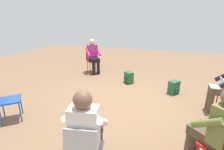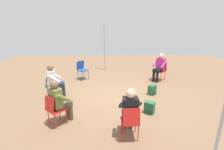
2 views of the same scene
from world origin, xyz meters
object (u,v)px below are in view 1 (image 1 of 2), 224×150
Objects in this scene: backpack_near_laptop_user at (129,78)px; person_in_magenta at (93,54)px; chair_southwest at (92,59)px; chair_southeast at (5,98)px; backpack_by_empty_chair at (174,88)px; person_in_olive at (216,126)px; person_in_white at (87,128)px.

person_in_magenta is at bearing -112.64° from backpack_near_laptop_user.
chair_southeast is at bearing 43.93° from chair_southwest.
person_in_magenta is at bearing -109.47° from backpack_by_empty_chair.
person_in_olive reaches higher than chair_southeast.
person_in_magenta is 3.44× the size of backpack_near_laptop_user.
person_in_white is (0.58, -1.52, 0.00)m from person_in_olive.
backpack_near_laptop_user is at bearing 105.40° from chair_southeast.
person_in_white is (4.10, 1.84, 0.00)m from person_in_magenta.
chair_southwest is at bearing 86.10° from person_in_olive.
chair_southeast is 1.00× the size of chair_southwest.
chair_southwest reaches higher than backpack_by_empty_chair.
person_in_olive is 4.86m from person_in_magenta.
chair_southwest is at bearing 134.83° from chair_southeast.
backpack_near_laptop_user is 1.00× the size of backpack_by_empty_chair.
person_in_olive is at bearing 9.33° from person_in_white.
backpack_near_laptop_user is (0.63, 1.52, -0.54)m from person_in_magenta.
chair_southeast reaches higher than backpack_near_laptop_user.
person_in_white is 3.52m from backpack_near_laptop_user.
person_in_magenta is (-3.50, 0.27, 0.20)m from chair_southeast.
person_in_olive is 3.44× the size of backpack_by_empty_chair.
person_in_olive is 1.63m from person_in_white.
person_in_olive is (0.01, 3.63, 0.20)m from chair_southeast.
person_in_magenta is 1.73m from backpack_near_laptop_user.
chair_southeast is 2.36× the size of backpack_by_empty_chair.
backpack_near_laptop_user is (-2.87, 1.79, -0.34)m from chair_southeast.
person_in_olive and person_in_magenta have the same top height.
person_in_olive reaches higher than chair_southwest.
person_in_white is 3.44× the size of backpack_by_empty_chair.
person_in_olive is 3.46m from backpack_near_laptop_user.
person_in_olive is 3.44× the size of backpack_near_laptop_user.
chair_southwest is 0.26m from person_in_magenta.
person_in_magenta is at bearing 102.48° from person_in_white.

